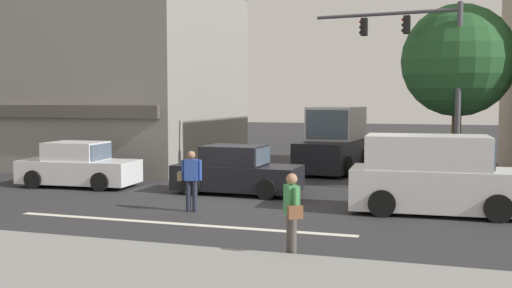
% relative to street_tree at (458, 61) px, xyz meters
% --- Properties ---
extents(ground_plane, '(120.00, 120.00, 0.00)m').
position_rel_street_tree_xyz_m(ground_plane, '(-6.65, -5.24, -4.41)').
color(ground_plane, '#2B2B2D').
extents(lane_marking_stripe, '(9.00, 0.24, 0.01)m').
position_rel_street_tree_xyz_m(lane_marking_stripe, '(-6.65, -8.74, -4.41)').
color(lane_marking_stripe, silver).
rests_on(lane_marking_stripe, ground).
extents(sidewalk_curb, '(40.00, 5.00, 0.16)m').
position_rel_street_tree_xyz_m(sidewalk_curb, '(-6.65, -13.74, -4.33)').
color(sidewalk_curb, gray).
rests_on(sidewalk_curb, ground).
extents(building_left_block, '(13.07, 9.71, 8.43)m').
position_rel_street_tree_xyz_m(building_left_block, '(-16.91, 3.17, -0.20)').
color(building_left_block, gray).
rests_on(building_left_block, ground).
extents(street_tree, '(3.90, 3.90, 6.37)m').
position_rel_street_tree_xyz_m(street_tree, '(0.00, 0.00, 0.00)').
color(street_tree, '#4C3823').
rests_on(street_tree, ground).
extents(utility_pole_near_left, '(1.40, 0.22, 7.66)m').
position_rel_street_tree_xyz_m(utility_pole_near_left, '(-14.08, -0.29, -0.43)').
color(utility_pole_near_left, brown).
rests_on(utility_pole_near_left, ground).
extents(traffic_light_mast, '(4.86, 0.72, 6.20)m').
position_rel_street_tree_xyz_m(traffic_light_mast, '(-0.96, -1.49, -0.23)').
color(traffic_light_mast, '#47474C').
rests_on(traffic_light_mast, ground).
extents(sedan_crossing_rightbound, '(4.20, 2.08, 1.58)m').
position_rel_street_tree_xyz_m(sedan_crossing_rightbound, '(-12.68, -3.99, -3.70)').
color(sedan_crossing_rightbound, silver).
rests_on(sedan_crossing_rightbound, ground).
extents(sedan_crossing_center, '(4.13, 1.95, 1.58)m').
position_rel_street_tree_xyz_m(sedan_crossing_center, '(-6.83, -3.78, -3.70)').
color(sedan_crossing_center, black).
rests_on(sedan_crossing_center, ground).
extents(van_waiting_far, '(4.69, 2.21, 2.11)m').
position_rel_street_tree_xyz_m(van_waiting_far, '(-0.61, -5.33, -3.41)').
color(van_waiting_far, silver).
rests_on(van_waiting_far, ground).
extents(box_truck_crossing_leftbound, '(2.55, 5.73, 2.75)m').
position_rel_street_tree_xyz_m(box_truck_crossing_leftbound, '(-4.91, 3.45, -3.16)').
color(box_truck_crossing_leftbound, black).
rests_on(box_truck_crossing_leftbound, ground).
extents(pedestrian_foreground_with_bag, '(0.48, 0.66, 1.67)m').
position_rel_street_tree_xyz_m(pedestrian_foreground_with_bag, '(-3.10, -11.09, -3.46)').
color(pedestrian_foreground_with_bag, '#4C4742').
rests_on(pedestrian_foreground_with_bag, ground).
extents(pedestrian_mid_crossing, '(0.69, 0.32, 1.67)m').
position_rel_street_tree_xyz_m(pedestrian_mid_crossing, '(-6.97, -7.13, -3.46)').
color(pedestrian_mid_crossing, '#232838').
rests_on(pedestrian_mid_crossing, ground).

